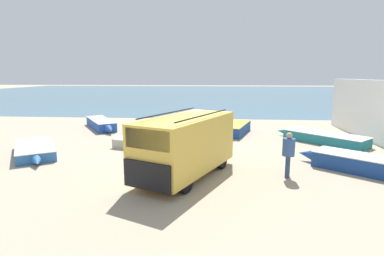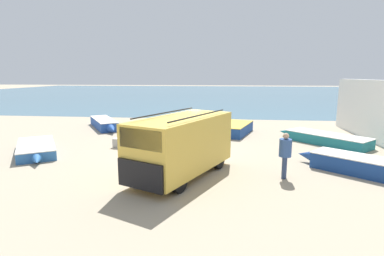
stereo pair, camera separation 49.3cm
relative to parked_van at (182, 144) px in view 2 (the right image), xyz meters
name	(u,v)px [view 2 (the right image)]	position (x,y,z in m)	size (l,w,h in m)	color
ground_plane	(175,153)	(-0.81, 3.25, -1.25)	(200.00, 200.00, 0.00)	tan
sea_water	(215,93)	(-0.81, 55.25, -1.25)	(120.00, 80.00, 0.01)	#477084
parked_van	(182,144)	(0.00, 0.00, 0.00)	(3.72, 5.26, 2.42)	gold
fishing_rowboat_0	(105,124)	(-7.16, 9.75, -0.93)	(3.77, 5.02, 0.65)	#234CA3
fishing_rowboat_1	(36,149)	(-7.62, 2.43, -1.01)	(3.54, 4.50, 0.49)	#2D66AD
fishing_rowboat_2	(360,165)	(6.93, 1.09, -0.92)	(4.24, 3.70, 0.67)	navy
fishing_rowboat_3	(236,128)	(2.30, 8.82, -0.91)	(2.59, 4.59, 0.68)	navy
fishing_rowboat_4	(149,136)	(-2.85, 6.08, -1.01)	(2.98, 5.51, 0.49)	#ADA89E
fishing_rowboat_5	(324,138)	(7.19, 6.38, -0.97)	(4.50, 4.64, 0.58)	#1E757F
fisherman_0	(285,151)	(3.86, 0.17, -0.22)	(0.45, 0.45, 1.72)	navy
fisherman_1	(207,129)	(0.62, 4.82, -0.29)	(0.42, 0.42, 1.61)	#5B564C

